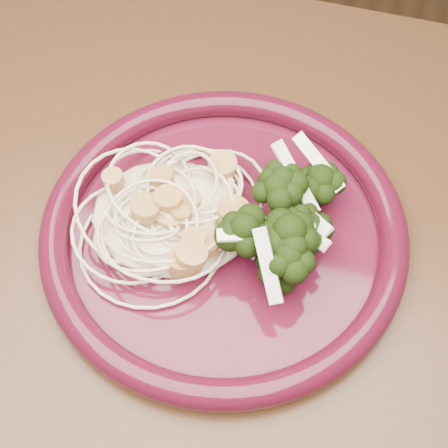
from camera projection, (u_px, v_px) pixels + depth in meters
dining_table at (102, 324)px, 0.60m from camera, size 1.20×0.80×0.75m
dinner_plate at (224, 230)px, 0.53m from camera, size 0.31×0.31×0.03m
spaghetti_pile at (170, 210)px, 0.52m from camera, size 0.14×0.12×0.03m
scallop_cluster at (167, 184)px, 0.49m from camera, size 0.13×0.13×0.04m
broccoli_pile at (293, 231)px, 0.50m from camera, size 0.10×0.15×0.05m
onion_garnish at (297, 208)px, 0.47m from camera, size 0.07×0.10×0.06m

